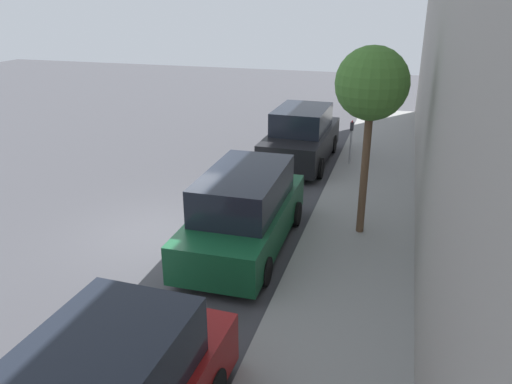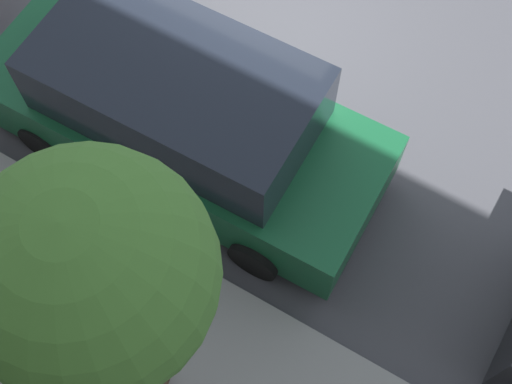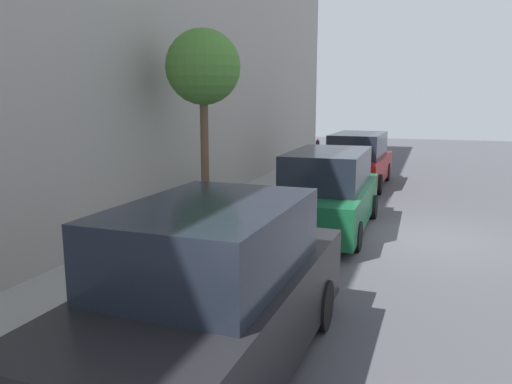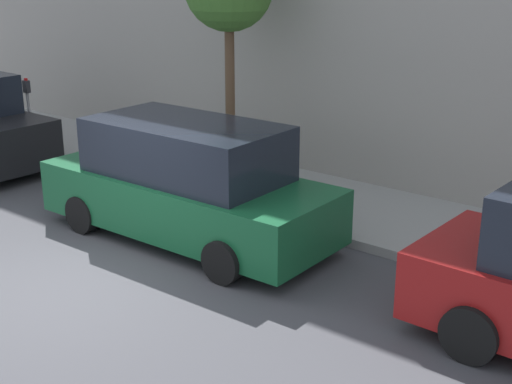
% 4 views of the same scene
% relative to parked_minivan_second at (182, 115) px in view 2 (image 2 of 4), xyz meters
% --- Properties ---
extents(ground_plane, '(60.00, 60.00, 0.00)m').
position_rel_parked_minivan_second_xyz_m(ground_plane, '(-2.25, 0.02, -0.92)').
color(ground_plane, '#424247').
extents(sidewalk, '(2.65, 32.00, 0.15)m').
position_rel_parked_minivan_second_xyz_m(sidewalk, '(2.58, 0.02, -0.85)').
color(sidewalk, gray).
rests_on(sidewalk, ground_plane).
extents(parked_minivan_second, '(2.02, 4.93, 1.90)m').
position_rel_parked_minivan_second_xyz_m(parked_minivan_second, '(0.00, 0.00, 0.00)').
color(parked_minivan_second, '#14512D').
rests_on(parked_minivan_second, ground_plane).
extents(street_tree, '(1.66, 1.66, 4.47)m').
position_rel_parked_minivan_second_xyz_m(street_tree, '(2.58, 1.31, 2.82)').
color(street_tree, brown).
rests_on(street_tree, sidewalk).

